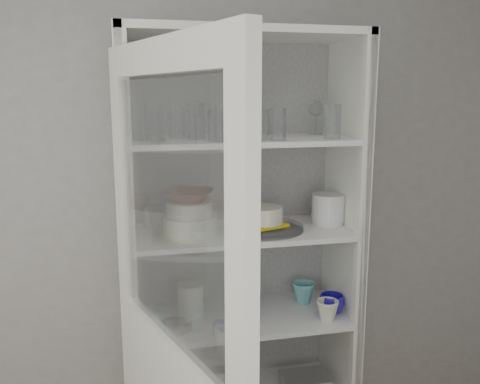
{
  "coord_description": "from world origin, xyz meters",
  "views": [
    {
      "loc": [
        -0.28,
        -0.82,
        1.85
      ],
      "look_at": [
        0.2,
        1.27,
        1.43
      ],
      "focal_mm": 38.0,
      "sensor_mm": 36.0,
      "label": 1
    }
  ],
  "objects_px": {
    "grey_bowl_stack": "(328,209)",
    "mug_teal": "(303,293)",
    "goblet_0": "(195,116)",
    "plate_stack_front": "(190,225)",
    "goblet_2": "(255,117)",
    "mug_white": "(327,310)",
    "measuring_cups": "(174,327)",
    "teal_jar": "(245,297)",
    "tin_box": "(305,382)",
    "yellow_trivet": "(264,224)",
    "plate_stack_back": "(166,217)",
    "glass_platter": "(264,227)",
    "cream_bowl": "(189,208)",
    "pantry_cabinet": "(237,293)",
    "white_canister": "(190,299)",
    "terracotta_bowl": "(189,196)",
    "mug_blue": "(332,304)",
    "goblet_3": "(316,116)",
    "white_ramekin": "(264,215)",
    "goblet_1": "(247,119)"
  },
  "relations": [
    {
      "from": "white_ramekin",
      "to": "tin_box",
      "type": "distance_m",
      "value": 0.86
    },
    {
      "from": "goblet_1",
      "to": "grey_bowl_stack",
      "type": "bearing_deg",
      "value": -15.43
    },
    {
      "from": "plate_stack_front",
      "to": "terracotta_bowl",
      "type": "distance_m",
      "value": 0.13
    },
    {
      "from": "goblet_0",
      "to": "mug_blue",
      "type": "distance_m",
      "value": 1.04
    },
    {
      "from": "grey_bowl_stack",
      "to": "white_ramekin",
      "type": "bearing_deg",
      "value": -174.6
    },
    {
      "from": "tin_box",
      "to": "pantry_cabinet",
      "type": "bearing_deg",
      "value": 164.83
    },
    {
      "from": "goblet_3",
      "to": "white_ramekin",
      "type": "height_order",
      "value": "goblet_3"
    },
    {
      "from": "teal_jar",
      "to": "tin_box",
      "type": "relative_size",
      "value": 0.49
    },
    {
      "from": "mug_white",
      "to": "measuring_cups",
      "type": "relative_size",
      "value": 0.9
    },
    {
      "from": "grey_bowl_stack",
      "to": "white_canister",
      "type": "relative_size",
      "value": 1.03
    },
    {
      "from": "pantry_cabinet",
      "to": "plate_stack_back",
      "type": "relative_size",
      "value": 10.41
    },
    {
      "from": "pantry_cabinet",
      "to": "goblet_3",
      "type": "relative_size",
      "value": 12.4
    },
    {
      "from": "goblet_0",
      "to": "yellow_trivet",
      "type": "distance_m",
      "value": 0.55
    },
    {
      "from": "goblet_2",
      "to": "tin_box",
      "type": "xyz_separation_m",
      "value": [
        0.22,
        -0.13,
        -1.25
      ]
    },
    {
      "from": "goblet_0",
      "to": "plate_stack_front",
      "type": "distance_m",
      "value": 0.47
    },
    {
      "from": "tin_box",
      "to": "yellow_trivet",
      "type": "bearing_deg",
      "value": -177.75
    },
    {
      "from": "plate_stack_front",
      "to": "white_canister",
      "type": "relative_size",
      "value": 1.63
    },
    {
      "from": "goblet_2",
      "to": "mug_teal",
      "type": "height_order",
      "value": "goblet_2"
    },
    {
      "from": "glass_platter",
      "to": "mug_white",
      "type": "relative_size",
      "value": 3.54
    },
    {
      "from": "teal_jar",
      "to": "measuring_cups",
      "type": "distance_m",
      "value": 0.38
    },
    {
      "from": "mug_white",
      "to": "yellow_trivet",
      "type": "bearing_deg",
      "value": 144.5
    },
    {
      "from": "plate_stack_front",
      "to": "teal_jar",
      "type": "height_order",
      "value": "plate_stack_front"
    },
    {
      "from": "pantry_cabinet",
      "to": "plate_stack_back",
      "type": "distance_m",
      "value": 0.48
    },
    {
      "from": "white_canister",
      "to": "yellow_trivet",
      "type": "bearing_deg",
      "value": -15.09
    },
    {
      "from": "goblet_2",
      "to": "grey_bowl_stack",
      "type": "distance_m",
      "value": 0.53
    },
    {
      "from": "plate_stack_front",
      "to": "white_ramekin",
      "type": "height_order",
      "value": "white_ramekin"
    },
    {
      "from": "goblet_1",
      "to": "goblet_0",
      "type": "bearing_deg",
      "value": 179.32
    },
    {
      "from": "terracotta_bowl",
      "to": "white_canister",
      "type": "distance_m",
      "value": 0.5
    },
    {
      "from": "glass_platter",
      "to": "mug_teal",
      "type": "distance_m",
      "value": 0.44
    },
    {
      "from": "goblet_2",
      "to": "yellow_trivet",
      "type": "distance_m",
      "value": 0.48
    },
    {
      "from": "goblet_2",
      "to": "yellow_trivet",
      "type": "xyz_separation_m",
      "value": [
        0.01,
        -0.14,
        -0.46
      ]
    },
    {
      "from": "plate_stack_front",
      "to": "tin_box",
      "type": "xyz_separation_m",
      "value": [
        0.54,
        0.02,
        -0.81
      ]
    },
    {
      "from": "plate_stack_front",
      "to": "glass_platter",
      "type": "bearing_deg",
      "value": 1.38
    },
    {
      "from": "tin_box",
      "to": "glass_platter",
      "type": "bearing_deg",
      "value": -177.75
    },
    {
      "from": "plate_stack_back",
      "to": "glass_platter",
      "type": "relative_size",
      "value": 0.58
    },
    {
      "from": "goblet_0",
      "to": "plate_stack_back",
      "type": "bearing_deg",
      "value": 171.96
    },
    {
      "from": "glass_platter",
      "to": "cream_bowl",
      "type": "bearing_deg",
      "value": -178.62
    },
    {
      "from": "pantry_cabinet",
      "to": "plate_stack_back",
      "type": "height_order",
      "value": "pantry_cabinet"
    },
    {
      "from": "goblet_3",
      "to": "mug_teal",
      "type": "distance_m",
      "value": 0.84
    },
    {
      "from": "mug_teal",
      "to": "mug_white",
      "type": "bearing_deg",
      "value": -104.53
    },
    {
      "from": "measuring_cups",
      "to": "tin_box",
      "type": "xyz_separation_m",
      "value": [
        0.62,
        0.08,
        -0.39
      ]
    },
    {
      "from": "grey_bowl_stack",
      "to": "mug_teal",
      "type": "bearing_deg",
      "value": 142.29
    },
    {
      "from": "mug_white",
      "to": "cream_bowl",
      "type": "bearing_deg",
      "value": 157.47
    },
    {
      "from": "goblet_0",
      "to": "goblet_2",
      "type": "bearing_deg",
      "value": 2.13
    },
    {
      "from": "goblet_2",
      "to": "mug_white",
      "type": "relative_size",
      "value": 1.69
    },
    {
      "from": "goblet_1",
      "to": "white_ramekin",
      "type": "height_order",
      "value": "goblet_1"
    },
    {
      "from": "goblet_1",
      "to": "mug_teal",
      "type": "relative_size",
      "value": 1.41
    },
    {
      "from": "terracotta_bowl",
      "to": "tin_box",
      "type": "height_order",
      "value": "terracotta_bowl"
    },
    {
      "from": "terracotta_bowl",
      "to": "white_ramekin",
      "type": "relative_size",
      "value": 1.21
    },
    {
      "from": "goblet_2",
      "to": "terracotta_bowl",
      "type": "distance_m",
      "value": 0.47
    }
  ]
}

